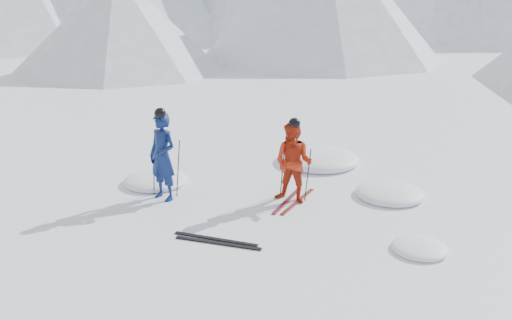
# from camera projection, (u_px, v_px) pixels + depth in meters

# --- Properties ---
(ground) EXTENTS (160.00, 160.00, 0.00)m
(ground) POSITION_uv_depth(u_px,v_px,m) (311.00, 224.00, 10.99)
(ground) COLOR white
(ground) RESTS_ON ground
(skier_blue) EXTENTS (0.86, 0.72, 2.00)m
(skier_blue) POSITION_uv_depth(u_px,v_px,m) (163.00, 157.00, 12.00)
(skier_blue) COLOR #0D1D4F
(skier_blue) RESTS_ON ground
(skier_red) EXTENTS (0.99, 0.83, 1.81)m
(skier_red) POSITION_uv_depth(u_px,v_px,m) (293.00, 163.00, 11.86)
(skier_red) COLOR #AF270E
(skier_red) RESTS_ON ground
(pole_blue_left) EXTENTS (0.13, 0.09, 1.33)m
(pole_blue_left) POSITION_uv_depth(u_px,v_px,m) (154.00, 168.00, 12.31)
(pole_blue_left) COLOR black
(pole_blue_left) RESTS_ON ground
(pole_blue_right) EXTENTS (0.13, 0.08, 1.33)m
(pole_blue_right) POSITION_uv_depth(u_px,v_px,m) (178.00, 168.00, 12.27)
(pole_blue_right) COLOR black
(pole_blue_right) RESTS_ON ground
(pole_red_left) EXTENTS (0.12, 0.10, 1.21)m
(pole_red_left) POSITION_uv_depth(u_px,v_px,m) (282.00, 171.00, 12.26)
(pole_red_left) COLOR black
(pole_red_left) RESTS_ON ground
(pole_red_right) EXTENTS (0.12, 0.09, 1.21)m
(pole_red_right) POSITION_uv_depth(u_px,v_px,m) (308.00, 175.00, 12.02)
(pole_red_right) COLOR black
(pole_red_right) RESTS_ON ground
(ski_worn_left) EXTENTS (0.34, 1.70, 0.03)m
(ski_worn_left) POSITION_uv_depth(u_px,v_px,m) (287.00, 200.00, 12.17)
(ski_worn_left) COLOR black
(ski_worn_left) RESTS_ON ground
(ski_worn_right) EXTENTS (0.45, 1.68, 0.03)m
(ski_worn_right) POSITION_uv_depth(u_px,v_px,m) (298.00, 201.00, 12.11)
(ski_worn_right) COLOR black
(ski_worn_right) RESTS_ON ground
(ski_loose_a) EXTENTS (1.70, 0.22, 0.03)m
(ski_loose_a) POSITION_uv_depth(u_px,v_px,m) (216.00, 239.00, 10.30)
(ski_loose_a) COLOR black
(ski_loose_a) RESTS_ON ground
(ski_loose_b) EXTENTS (1.70, 0.16, 0.03)m
(ski_loose_b) POSITION_uv_depth(u_px,v_px,m) (218.00, 243.00, 10.13)
(ski_loose_b) COLOR black
(ski_loose_b) RESTS_ON ground
(snow_lumps) EXTENTS (7.47, 6.28, 0.49)m
(snow_lumps) POSITION_uv_depth(u_px,v_px,m) (305.00, 176.00, 13.78)
(snow_lumps) COLOR white
(snow_lumps) RESTS_ON ground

